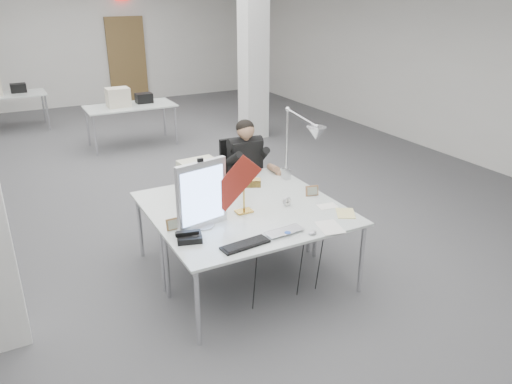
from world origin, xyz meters
TOP-DOWN VIEW (x-y plane):
  - room_shell at (0.04, 0.13)m, footprint 10.04×14.04m
  - desk_main at (0.00, -2.50)m, footprint 1.80×0.90m
  - desk_second at (0.00, -1.60)m, footprint 1.80×0.90m
  - bg_desk_a at (0.20, 3.00)m, footprint 1.60×0.80m
  - bg_desk_b at (-1.80, 5.20)m, footprint 1.60×0.80m
  - office_chair at (0.55, -0.97)m, footprint 0.57×0.57m
  - seated_person at (0.55, -1.02)m, footprint 0.55×0.67m
  - monitor at (-0.52, -2.26)m, footprint 0.50×0.15m
  - pennant at (-0.22, -2.30)m, footprint 0.47×0.23m
  - keyboard at (-0.35, -2.78)m, footprint 0.44×0.19m
  - laptop at (0.07, -2.78)m, footprint 0.37×0.25m
  - mouse at (0.27, -2.87)m, footprint 0.10×0.08m
  - bankers_lamp at (-0.05, -2.16)m, footprint 0.34×0.24m
  - desk_phone at (-0.72, -2.46)m, footprint 0.25×0.24m
  - picture_frame_left at (-0.78, -2.20)m, footprint 0.14×0.04m
  - picture_frame_right at (0.76, -2.13)m, footprint 0.14×0.06m
  - desk_clock at (0.39, -2.22)m, footprint 0.09×0.04m
  - paper_stack_a at (0.49, -2.83)m, footprint 0.25×0.32m
  - paper_stack_b at (0.80, -2.65)m, footprint 0.27×0.29m
  - paper_stack_c at (0.74, -2.43)m, footprint 0.21×0.16m
  - beige_monitor at (-0.25, -1.57)m, footprint 0.41×0.39m
  - architect_lamp at (0.78, -1.83)m, footprint 0.48×0.74m

SIDE VIEW (x-z plane):
  - office_chair at x=0.55m, z-range 0.00..1.10m
  - desk_main at x=0.00m, z-range 0.73..0.75m
  - desk_second at x=0.00m, z-range 0.73..0.75m
  - bg_desk_a at x=0.20m, z-range 0.73..0.75m
  - bg_desk_b at x=-1.80m, z-range 0.73..0.75m
  - paper_stack_a at x=0.49m, z-range 0.76..0.76m
  - paper_stack_c at x=0.74m, z-range 0.76..0.76m
  - paper_stack_b at x=0.80m, z-range 0.76..0.76m
  - keyboard at x=-0.35m, z-range 0.76..0.78m
  - laptop at x=0.07m, z-range 0.76..0.78m
  - mouse at x=0.27m, z-range 0.76..0.79m
  - desk_phone at x=-0.72m, z-range 0.76..0.81m
  - desk_clock at x=0.39m, z-range 0.76..0.85m
  - picture_frame_left at x=-0.78m, z-range 0.75..0.86m
  - picture_frame_right at x=0.76m, z-range 0.75..0.86m
  - seated_person at x=0.55m, z-range 0.42..1.38m
  - bankers_lamp at x=-0.05m, z-range 0.76..1.11m
  - beige_monitor at x=-0.25m, z-range 0.75..1.12m
  - monitor at x=-0.52m, z-range 0.75..1.38m
  - pennant at x=-0.22m, z-range 0.86..1.40m
  - architect_lamp at x=0.78m, z-range 0.75..1.65m
  - room_shell at x=0.04m, z-range 0.07..3.31m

